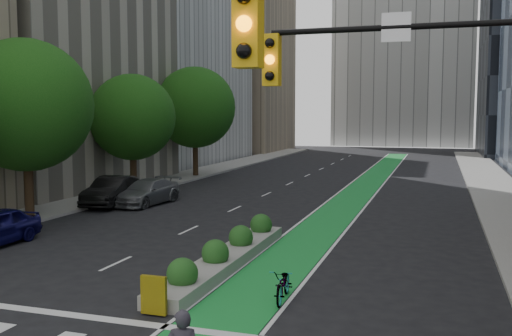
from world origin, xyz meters
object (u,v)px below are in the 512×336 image
Objects in this scene: median_planter at (227,254)px; parked_car_left_mid at (113,191)px; bicycle at (284,284)px; parked_car_left_far at (147,192)px.

median_planter is 14.66m from parked_car_left_mid.
parked_car_left_mid is (-10.70, 10.01, 0.45)m from median_planter.
parked_car_left_far is at bearing 125.01° from bicycle.
parked_car_left_far reaches higher than median_planter.
bicycle is at bearing -44.35° from parked_car_left_far.
parked_car_left_far reaches higher than bicycle.
parked_car_left_mid is at bearing -146.61° from parked_car_left_far.
parked_car_left_far is at bearing 20.70° from parked_car_left_mid.
parked_car_left_mid is (-13.54, 13.05, 0.35)m from bicycle.
bicycle is 0.36× the size of parked_car_left_far.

